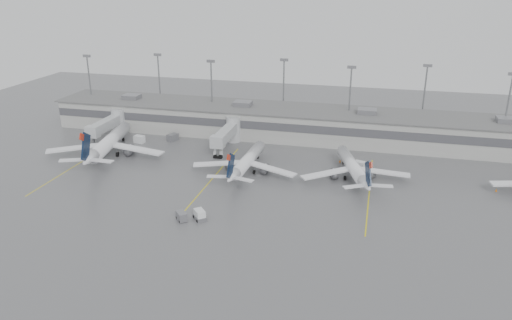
% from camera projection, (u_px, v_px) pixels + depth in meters
% --- Properties ---
extents(ground, '(260.00, 260.00, 0.00)m').
position_uv_depth(ground, '(264.00, 236.00, 88.93)').
color(ground, '#57575A').
rests_on(ground, ground).
extents(terminal, '(152.00, 17.00, 9.45)m').
position_uv_depth(terminal, '(311.00, 124.00, 140.11)').
color(terminal, '#9B9B97').
rests_on(terminal, ground).
extents(light_masts, '(142.40, 8.00, 20.60)m').
position_uv_depth(light_masts, '(315.00, 92.00, 142.59)').
color(light_masts, gray).
rests_on(light_masts, ground).
extents(jet_bridge_left, '(4.00, 17.20, 7.00)m').
position_uv_depth(jet_bridge_left, '(111.00, 123.00, 141.74)').
color(jet_bridge_left, '#AAADAF').
rests_on(jet_bridge_left, ground).
extents(jet_bridge_right, '(4.00, 17.20, 7.00)m').
position_uv_depth(jet_bridge_right, '(229.00, 132.00, 133.76)').
color(jet_bridge_right, '#AAADAF').
rests_on(jet_bridge_right, ground).
extents(stand_markings, '(105.25, 40.00, 0.01)m').
position_uv_depth(stand_markings, '(289.00, 184.00, 110.72)').
color(stand_markings, yellow).
rests_on(stand_markings, ground).
extents(jet_far_left, '(29.73, 33.62, 10.97)m').
position_uv_depth(jet_far_left, '(108.00, 143.00, 126.78)').
color(jet_far_left, white).
rests_on(jet_far_left, ground).
extents(jet_mid_left, '(24.98, 28.02, 9.06)m').
position_uv_depth(jet_mid_left, '(247.00, 161.00, 116.14)').
color(jet_mid_left, white).
rests_on(jet_mid_left, ground).
extents(jet_mid_right, '(23.74, 27.04, 9.03)m').
position_uv_depth(jet_mid_right, '(354.00, 167.00, 112.48)').
color(jet_mid_right, white).
rests_on(jet_mid_right, ground).
extents(baggage_tug, '(3.32, 3.46, 1.93)m').
position_uv_depth(baggage_tug, '(200.00, 216.00, 94.57)').
color(baggage_tug, white).
rests_on(baggage_tug, ground).
extents(baggage_cart, '(2.85, 2.99, 1.70)m').
position_uv_depth(baggage_cart, '(181.00, 216.00, 94.16)').
color(baggage_cart, slate).
rests_on(baggage_cart, ground).
extents(gse_uld_a, '(3.08, 2.38, 1.95)m').
position_uv_depth(gse_uld_a, '(139.00, 139.00, 137.49)').
color(gse_uld_a, white).
rests_on(gse_uld_a, ground).
extents(gse_uld_b, '(2.54, 1.94, 1.62)m').
position_uv_depth(gse_uld_b, '(218.00, 153.00, 127.19)').
color(gse_uld_b, white).
rests_on(gse_uld_b, ground).
extents(gse_uld_c, '(2.94, 2.43, 1.79)m').
position_uv_depth(gse_uld_c, '(360.00, 165.00, 119.24)').
color(gse_uld_c, white).
rests_on(gse_uld_c, ground).
extents(gse_loader, '(2.91, 3.54, 1.91)m').
position_uv_depth(gse_loader, '(173.00, 137.00, 139.16)').
color(gse_loader, slate).
rests_on(gse_loader, ground).
extents(cone_a, '(0.47, 0.47, 0.75)m').
position_uv_depth(cone_a, '(117.00, 144.00, 135.22)').
color(cone_a, orange).
rests_on(cone_a, ground).
extents(cone_b, '(0.42, 0.42, 0.67)m').
position_uv_depth(cone_b, '(252.00, 160.00, 123.81)').
color(cone_b, orange).
rests_on(cone_b, ground).
extents(cone_c, '(0.43, 0.43, 0.68)m').
position_uv_depth(cone_c, '(340.00, 161.00, 123.37)').
color(cone_c, orange).
rests_on(cone_c, ground).
extents(cone_d, '(0.41, 0.41, 0.65)m').
position_uv_depth(cone_d, '(496.00, 190.00, 106.80)').
color(cone_d, orange).
rests_on(cone_d, ground).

